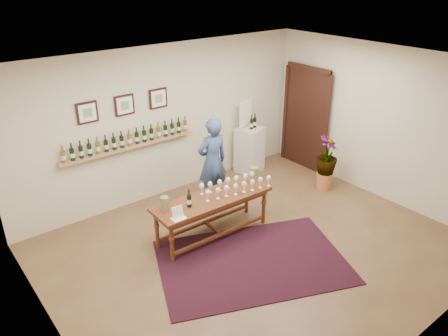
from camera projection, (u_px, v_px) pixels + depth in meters
ground at (256, 249)px, 6.78m from camera, size 6.00×6.00×0.00m
room_shell at (273, 122)px, 8.81m from camera, size 6.00×6.00×6.00m
rug at (252, 261)px, 6.49m from camera, size 3.22×2.73×0.01m
tasting_table at (213, 203)px, 6.90m from camera, size 1.98×0.68×0.70m
table_glasses at (231, 186)px, 6.99m from camera, size 1.48×0.60×0.20m
table_bottles at (188, 197)px, 6.55m from camera, size 0.28×0.16×0.30m
pitcher_left at (165, 204)px, 6.43m from camera, size 0.17×0.17×0.23m
pitcher_right at (254, 174)px, 7.33m from camera, size 0.16×0.16×0.24m
menu_card at (178, 212)px, 6.26m from camera, size 0.21×0.15×0.18m
display_pedestal at (249, 150)px, 9.16m from camera, size 0.59×0.59×0.96m
pedestal_bottles at (253, 121)px, 8.88m from camera, size 0.33×0.17×0.32m
info_sign at (246, 113)px, 8.92m from camera, size 0.41×0.13×0.58m
potted_plant at (326, 163)px, 8.36m from camera, size 0.66×0.66×0.95m
person at (212, 162)px, 7.79m from camera, size 0.62×0.44×1.63m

